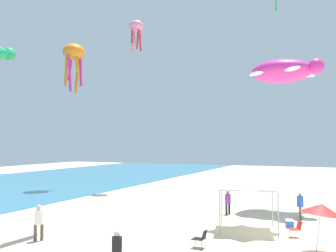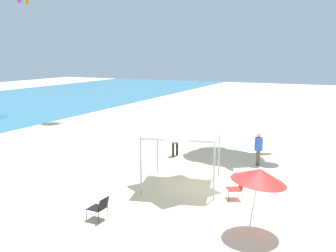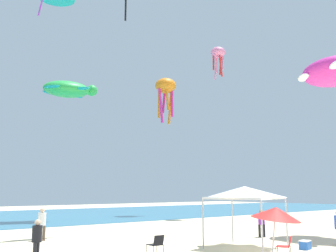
# 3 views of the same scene
# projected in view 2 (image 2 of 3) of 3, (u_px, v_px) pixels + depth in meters

# --- Properties ---
(ground) EXTENTS (120.00, 120.00, 0.10)m
(ground) POSITION_uv_depth(u_px,v_px,m) (251.00, 197.00, 14.88)
(ground) COLOR beige
(canopy_tent) EXTENTS (3.65, 3.61, 2.87)m
(canopy_tent) POSITION_uv_depth(u_px,v_px,m) (183.00, 127.00, 15.66)
(canopy_tent) COLOR #B7B7BC
(canopy_tent) RESTS_ON ground
(beach_umbrella) EXTENTS (1.76, 1.78, 2.23)m
(beach_umbrella) POSITION_uv_depth(u_px,v_px,m) (260.00, 175.00, 11.46)
(beach_umbrella) COLOR silver
(beach_umbrella) RESTS_ON ground
(folding_chair_right_of_tent) EXTENTS (0.57, 0.65, 0.82)m
(folding_chair_right_of_tent) POSITION_uv_depth(u_px,v_px,m) (100.00, 207.00, 12.60)
(folding_chair_right_of_tent) COLOR black
(folding_chair_right_of_tent) RESTS_ON ground
(folding_chair_near_cooler) EXTENTS (0.75, 0.79, 0.82)m
(folding_chair_near_cooler) POSITION_uv_depth(u_px,v_px,m) (237.00, 187.00, 14.44)
(folding_chair_near_cooler) COLOR black
(folding_chair_near_cooler) RESTS_ON ground
(cooler_box) EXTENTS (0.70, 0.55, 0.40)m
(cooler_box) POSITION_uv_depth(u_px,v_px,m) (238.00, 174.00, 16.84)
(cooler_box) COLOR blue
(cooler_box) RESTS_ON ground
(person_beachcomber) EXTENTS (0.45, 0.40, 1.69)m
(person_beachcomber) POSITION_uv_depth(u_px,v_px,m) (259.00, 146.00, 18.77)
(person_beachcomber) COLOR brown
(person_beachcomber) RESTS_ON ground
(person_watching_sky) EXTENTS (0.39, 0.38, 1.58)m
(person_watching_sky) POSITION_uv_depth(u_px,v_px,m) (175.00, 139.00, 20.55)
(person_watching_sky) COLOR black
(person_watching_sky) RESTS_ON ground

